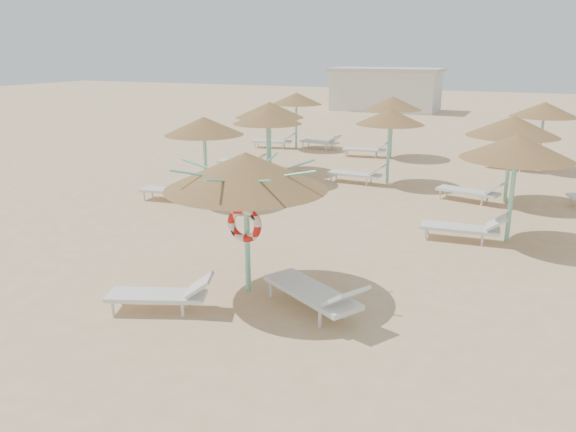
% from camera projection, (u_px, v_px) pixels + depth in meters
% --- Properties ---
extents(ground, '(120.00, 120.00, 0.00)m').
position_uv_depth(ground, '(239.00, 289.00, 11.25)').
color(ground, '#DEB487').
rests_on(ground, ground).
extents(main_palapa, '(3.11, 3.11, 2.79)m').
position_uv_depth(main_palapa, '(246.00, 171.00, 10.53)').
color(main_palapa, '#7DD9C1').
rests_on(main_palapa, ground).
extents(lounger_main_a, '(2.00, 1.23, 0.70)m').
position_uv_depth(lounger_main_a, '(164.00, 294.00, 10.25)').
color(lounger_main_a, silver).
rests_on(lounger_main_a, ground).
extents(lounger_main_b, '(2.32, 1.75, 0.83)m').
position_uv_depth(lounger_main_b, '(316.00, 293.00, 10.15)').
color(lounger_main_b, silver).
rests_on(lounger_main_b, ground).
extents(palapa_field, '(20.23, 13.19, 2.71)m').
position_uv_depth(palapa_field, '(452.00, 122.00, 18.55)').
color(palapa_field, '#7DD9C1').
rests_on(palapa_field, ground).
extents(service_hut, '(8.40, 4.40, 3.25)m').
position_uv_depth(service_hut, '(386.00, 89.00, 43.80)').
color(service_hut, silver).
rests_on(service_hut, ground).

